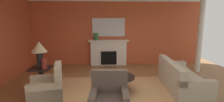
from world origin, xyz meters
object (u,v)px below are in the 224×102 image
object	(u,v)px
mantel_mirror	(108,27)
sofa	(180,80)
table_lamp	(39,49)
vase_mantel_left	(96,37)
armchair_near_window	(48,90)
coffee_table	(117,80)
vase_on_side_table	(44,64)
fireplace	(109,53)
side_table	(41,78)

from	to	relation	value
mantel_mirror	sofa	distance (m)	3.91
table_lamp	vase_mantel_left	world-z (taller)	vase_mantel_left
armchair_near_window	coffee_table	world-z (taller)	armchair_near_window
vase_on_side_table	vase_mantel_left	distance (m)	3.22
fireplace	table_lamp	size ratio (longest dim) A/B	2.40
fireplace	vase_mantel_left	distance (m)	0.94
mantel_mirror	side_table	xyz separation A→B (m)	(-2.00, -2.96, -1.30)
fireplace	armchair_near_window	xyz separation A→B (m)	(-1.61, -3.51, -0.24)
coffee_table	vase_on_side_table	bearing A→B (deg)	-179.67
sofa	vase_mantel_left	xyz separation A→B (m)	(-2.62, 2.84, 1.00)
side_table	table_lamp	xyz separation A→B (m)	(0.00, -0.00, 0.82)
mantel_mirror	vase_on_side_table	size ratio (longest dim) A/B	4.95
sofa	coffee_table	xyz separation A→B (m)	(-1.88, -0.06, 0.04)
sofa	armchair_near_window	bearing A→B (deg)	-170.35
armchair_near_window	side_table	distance (m)	0.78
vase_mantel_left	coffee_table	bearing A→B (deg)	-75.67
vase_mantel_left	fireplace	bearing A→B (deg)	5.12
mantel_mirror	vase_mantel_left	size ratio (longest dim) A/B	4.69
mantel_mirror	coffee_table	size ratio (longest dim) A/B	1.45
side_table	armchair_near_window	bearing A→B (deg)	-59.72
fireplace	side_table	size ratio (longest dim) A/B	2.57
coffee_table	vase_mantel_left	distance (m)	3.14
fireplace	armchair_near_window	distance (m)	3.87
table_lamp	vase_mantel_left	size ratio (longest dim) A/B	2.42
armchair_near_window	side_table	world-z (taller)	armchair_near_window
table_lamp	fireplace	bearing A→B (deg)	54.78
mantel_mirror	side_table	size ratio (longest dim) A/B	2.07
fireplace	mantel_mirror	distance (m)	1.16
fireplace	vase_mantel_left	size ratio (longest dim) A/B	5.82
fireplace	sofa	world-z (taller)	fireplace
vase_on_side_table	fireplace	bearing A→B (deg)	57.93
mantel_mirror	armchair_near_window	xyz separation A→B (m)	(-1.61, -3.63, -1.39)
fireplace	mantel_mirror	world-z (taller)	mantel_mirror
armchair_near_window	vase_on_side_table	bearing A→B (deg)	113.70
vase_mantel_left	sofa	bearing A→B (deg)	-47.29
table_lamp	vase_on_side_table	distance (m)	0.42
table_lamp	vase_on_side_table	xyz separation A→B (m)	(0.15, -0.12, -0.38)
armchair_near_window	table_lamp	size ratio (longest dim) A/B	1.28
armchair_near_window	side_table	size ratio (longest dim) A/B	1.38
coffee_table	armchair_near_window	bearing A→B (deg)	-162.66
fireplace	sofa	bearing A→B (deg)	-54.37
coffee_table	table_lamp	world-z (taller)	table_lamp
side_table	vase_on_side_table	distance (m)	0.49
sofa	vase_on_side_table	bearing A→B (deg)	-178.92
table_lamp	mantel_mirror	bearing A→B (deg)	55.90
side_table	sofa	bearing A→B (deg)	-0.64
coffee_table	table_lamp	bearing A→B (deg)	177.18
mantel_mirror	armchair_near_window	size ratio (longest dim) A/B	1.51
coffee_table	vase_on_side_table	distance (m)	2.11
sofa	armchair_near_window	size ratio (longest dim) A/B	2.23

